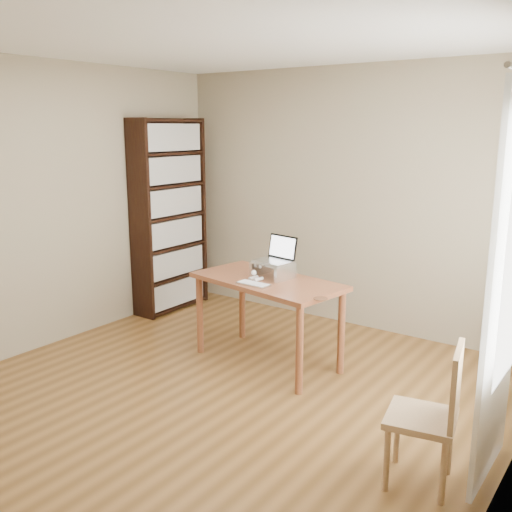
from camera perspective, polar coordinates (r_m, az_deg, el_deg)
The scene contains 9 objects.
room at distance 3.94m, azimuth -4.87°, elevation 2.38°, with size 4.04×4.54×2.64m.
bookshelf at distance 6.35m, azimuth -8.65°, elevation 3.97°, with size 0.30×0.90×2.10m.
desk at distance 4.86m, azimuth 1.15°, elevation -3.55°, with size 1.38×0.85×0.75m.
laptop_stand at distance 4.87m, azimuth 1.70°, elevation -1.19°, with size 0.32×0.25×0.13m.
laptop at distance 4.89m, azimuth 2.05°, elevation 0.12°, with size 0.33×0.30×0.22m.
keyboard at distance 4.65m, azimuth -0.27°, elevation -2.82°, with size 0.28×0.13×0.02m.
coaster at distance 4.31m, azimuth 6.46°, elevation -4.27°, with size 0.11×0.11×0.01m, color #4F2D1B.
cat at distance 4.92m, azimuth 1.61°, elevation -1.28°, with size 0.24×0.48×0.15m.
chair at distance 3.43m, azimuth 17.30°, elevation -14.77°, with size 0.44×0.44×0.85m.
Camera 1 is at (2.56, -2.93, 2.02)m, focal length 40.00 mm.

